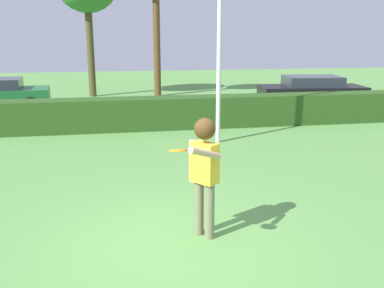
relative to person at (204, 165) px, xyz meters
name	(u,v)px	position (x,y,z in m)	size (l,w,h in m)	color
ground_plane	(178,245)	(-0.42, -0.20, -1.10)	(60.00, 60.00, 0.00)	#5D9549
person	(204,165)	(0.00, 0.00, 0.00)	(0.54, 0.81, 1.77)	#747658
frisbee	(179,150)	(-0.46, -0.66, 0.41)	(0.23, 0.23, 0.07)	orange
lamppost	(220,1)	(1.54, 5.49, 2.61)	(0.24, 0.24, 6.78)	silver
hedge_row	(141,114)	(-0.42, 7.56, -0.61)	(26.67, 0.90, 0.98)	#2B4E1B
parked_car_black	(312,90)	(6.75, 10.67, -0.42)	(4.36, 2.18, 1.25)	black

